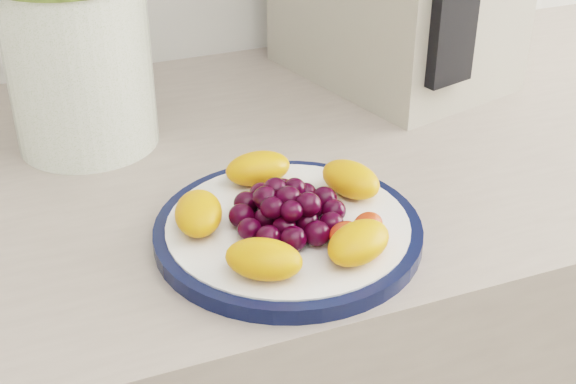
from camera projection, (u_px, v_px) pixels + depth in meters
name	position (u px, v px, depth m)	size (l,w,h in m)	color
plate_rim	(288.00, 232.00, 0.73)	(0.25, 0.25, 0.01)	black
plate_face	(288.00, 231.00, 0.73)	(0.22, 0.22, 0.02)	white
canister	(80.00, 65.00, 0.86)	(0.15, 0.15, 0.18)	#517220
fruit_plate	(291.00, 212.00, 0.72)	(0.21, 0.21, 0.04)	orange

